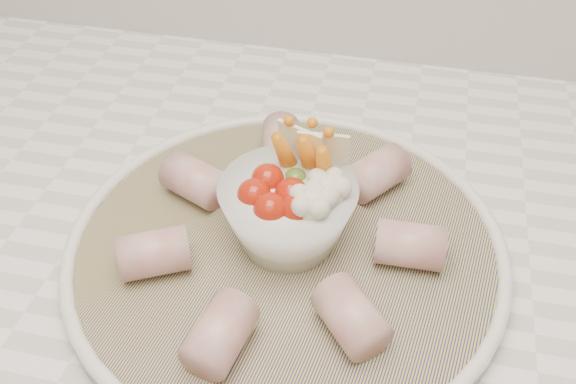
# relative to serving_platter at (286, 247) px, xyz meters

# --- Properties ---
(serving_platter) EXTENTS (0.43, 0.43, 0.02)m
(serving_platter) POSITION_rel_serving_platter_xyz_m (0.00, 0.00, 0.00)
(serving_platter) COLOR navy
(serving_platter) RESTS_ON kitchen_counter
(veggie_bowl) EXTENTS (0.11, 0.11, 0.10)m
(veggie_bowl) POSITION_rel_serving_platter_xyz_m (0.00, 0.01, 0.04)
(veggie_bowl) COLOR white
(veggie_bowl) RESTS_ON serving_platter
(cured_meat_rolls) EXTENTS (0.26, 0.29, 0.04)m
(cured_meat_rolls) POSITION_rel_serving_platter_xyz_m (-0.00, 0.00, 0.02)
(cured_meat_rolls) COLOR #AE4F51
(cured_meat_rolls) RESTS_ON serving_platter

